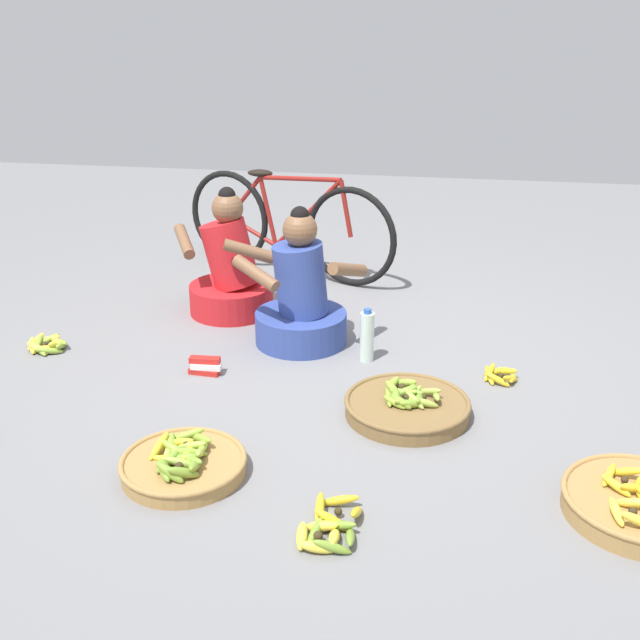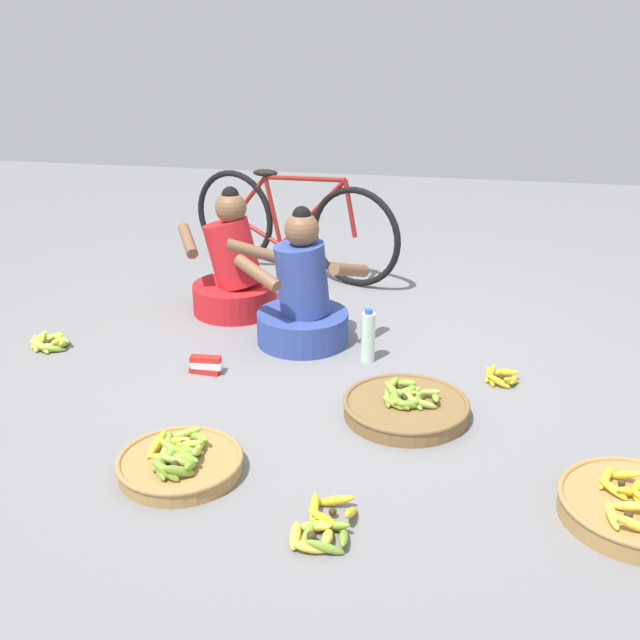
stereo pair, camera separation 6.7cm
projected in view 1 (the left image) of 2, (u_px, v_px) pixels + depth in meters
name	position (u px, v px, depth m)	size (l,w,h in m)	color
ground_plane	(326.00, 367.00, 4.15)	(10.00, 10.00, 0.00)	slate
vendor_woman_front	(301.00, 301.00, 4.36)	(0.73, 0.54, 0.79)	#334793
vendor_woman_behind	(230.00, 274.00, 4.79)	(0.70, 0.52, 0.79)	red
bicycle_leaning	(287.00, 224.00, 5.46)	(1.61, 0.65, 0.73)	black
banana_basket_back_right	(183.00, 463.00, 3.19)	(0.52, 0.52, 0.15)	#A87F47
banana_basket_near_vendor	(407.00, 406.00, 3.65)	(0.59, 0.59, 0.15)	brown
loose_bananas_front_left	(47.00, 345.00, 4.34)	(0.25, 0.22, 0.09)	#8CAD38
loose_bananas_front_right	(329.00, 527.00, 2.83)	(0.23, 0.34, 0.10)	yellow
loose_bananas_back_left	(500.00, 375.00, 3.99)	(0.20, 0.20, 0.08)	gold
water_bottle	(367.00, 336.00, 4.18)	(0.08, 0.08, 0.30)	silver
packet_carton_stack	(205.00, 366.00, 4.06)	(0.17, 0.08, 0.09)	red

